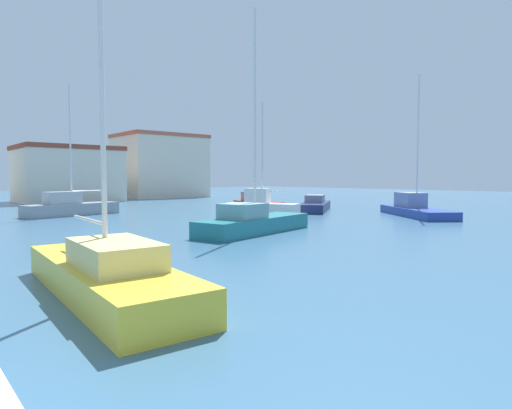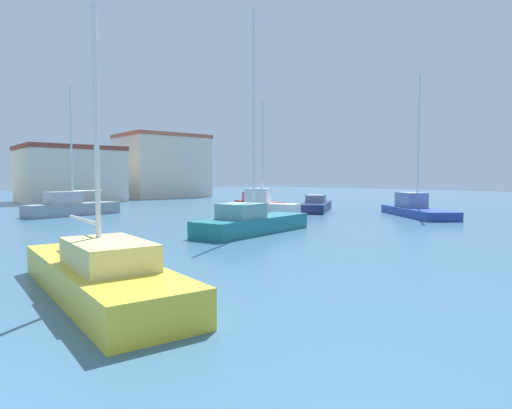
{
  "view_description": "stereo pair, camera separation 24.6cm",
  "coord_description": "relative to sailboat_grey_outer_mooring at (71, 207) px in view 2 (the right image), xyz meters",
  "views": [
    {
      "loc": [
        1.22,
        -5.57,
        2.77
      ],
      "look_at": [
        20.09,
        16.76,
        0.98
      ],
      "focal_mm": 30.58,
      "sensor_mm": 36.0,
      "label": 1
    },
    {
      "loc": [
        1.41,
        -5.73,
        2.77
      ],
      "look_at": [
        20.09,
        16.76,
        0.98
      ],
      "focal_mm": 30.58,
      "sensor_mm": 36.0,
      "label": 2
    }
  ],
  "objects": [
    {
      "name": "water",
      "position": [
        3.65,
        -7.52,
        -0.66
      ],
      "size": [
        160.0,
        160.0,
        0.0
      ],
      "primitive_type": "plane",
      "color": "#38607F",
      "rests_on": "ground"
    },
    {
      "name": "sailboat_grey_outer_mooring",
      "position": [
        0.0,
        0.0,
        0.0
      ],
      "size": [
        7.08,
        3.33,
        9.52
      ],
      "color": "gray",
      "rests_on": "water"
    },
    {
      "name": "motorboat_red_center_channel",
      "position": [
        16.91,
        -1.14,
        -0.17
      ],
      "size": [
        3.24,
        6.57,
        1.41
      ],
      "color": "#B22823",
      "rests_on": "water"
    },
    {
      "name": "motorboat_navy_behind_lamppost",
      "position": [
        17.1,
        -8.5,
        -0.18
      ],
      "size": [
        7.14,
        5.96,
        1.34
      ],
      "color": "#19234C",
      "rests_on": "water"
    },
    {
      "name": "sailboat_teal_distant_east",
      "position": [
        3.76,
        -16.41,
        -0.07
      ],
      "size": [
        7.63,
        3.79,
        11.09
      ],
      "color": "#1E707A",
      "rests_on": "water"
    },
    {
      "name": "sailboat_yellow_near_pier",
      "position": [
        -6.3,
        -23.18,
        -0.11
      ],
      "size": [
        2.45,
        7.58,
        9.45
      ],
      "color": "gold",
      "rests_on": "water"
    },
    {
      "name": "sailboat_blue_inner_mooring",
      "position": [
        19.1,
        -16.41,
        -0.09
      ],
      "size": [
        6.79,
        8.08,
        10.11
      ],
      "color": "#233D93",
      "rests_on": "water"
    },
    {
      "name": "sailboat_white_mid_harbor",
      "position": [
        10.49,
        -9.29,
        0.06
      ],
      "size": [
        3.63,
        5.42,
        8.17
      ],
      "color": "white",
      "rests_on": "water"
    },
    {
      "name": "yacht_club",
      "position": [
        5.92,
        19.96,
        2.56
      ],
      "size": [
        10.69,
        9.06,
        6.41
      ],
      "color": "beige",
      "rests_on": "ground"
    },
    {
      "name": "waterfront_apartments",
      "position": [
        19.91,
        23.94,
        3.81
      ],
      "size": [
        11.38,
        9.51,
        8.92
      ],
      "color": "beige",
      "rests_on": "ground"
    }
  ]
}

